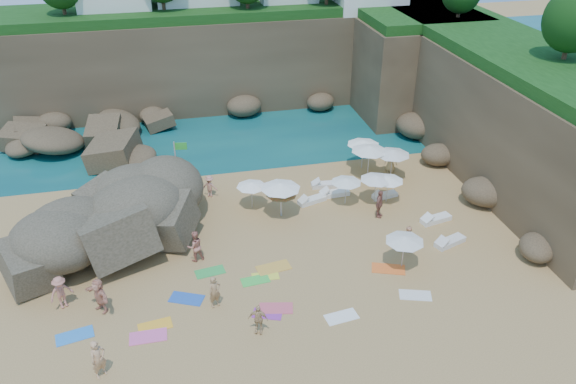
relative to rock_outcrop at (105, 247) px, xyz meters
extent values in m
plane|color=tan|center=(9.08, -2.49, 0.00)|extent=(120.00, 120.00, 0.00)
plane|color=#0C4751|center=(9.08, 27.51, 0.00)|extent=(120.00, 120.00, 0.00)
cube|color=brown|center=(11.08, 22.51, 4.00)|extent=(44.00, 8.00, 8.00)
cube|color=brown|center=(28.08, 5.51, 4.00)|extent=(8.00, 30.00, 8.00)
cube|color=brown|center=(26.08, 17.51, 4.00)|extent=(10.00, 12.00, 8.00)
sphere|color=#11380F|center=(29.08, 1.51, 11.20)|extent=(3.60, 3.60, 3.60)
cylinder|color=white|center=(-8.92, 27.51, 3.00)|extent=(0.10, 0.10, 6.00)
cylinder|color=white|center=(-7.42, 27.51, 3.00)|extent=(0.10, 0.10, 6.00)
cylinder|color=white|center=(-5.92, 27.51, 3.00)|extent=(0.10, 0.10, 6.00)
cylinder|color=silver|center=(4.59, 4.41, 2.14)|extent=(0.09, 0.09, 4.29)
cube|color=green|center=(5.01, 4.41, 3.94)|extent=(0.75, 0.15, 0.48)
cylinder|color=silver|center=(9.13, 2.48, 0.87)|extent=(0.05, 0.05, 1.75)
cone|color=white|center=(9.13, 2.48, 1.70)|extent=(1.96, 1.96, 0.30)
cylinder|color=silver|center=(15.19, 1.60, 0.89)|extent=(0.05, 0.05, 1.78)
cone|color=silver|center=(15.19, 1.60, 1.74)|extent=(2.00, 2.00, 0.30)
cylinder|color=silver|center=(17.91, 1.20, 0.90)|extent=(0.05, 0.05, 1.80)
cone|color=white|center=(17.91, 1.20, 1.76)|extent=(2.02, 2.02, 0.31)
cylinder|color=silver|center=(17.95, 6.22, 1.06)|extent=(0.06, 0.06, 2.11)
cone|color=white|center=(17.95, 6.22, 2.06)|extent=(2.37, 2.37, 0.36)
cylinder|color=silver|center=(19.36, 4.12, 1.08)|extent=(0.06, 0.06, 2.17)
cone|color=silver|center=(19.36, 4.12, 2.11)|extent=(2.43, 2.43, 0.37)
cylinder|color=silver|center=(10.73, 1.06, 1.12)|extent=(0.07, 0.07, 2.24)
cone|color=white|center=(10.73, 1.06, 2.19)|extent=(2.52, 2.52, 0.38)
cylinder|color=silver|center=(10.78, 1.03, 0.88)|extent=(0.05, 0.05, 1.76)
cone|color=#EC3C29|center=(10.78, 1.03, 1.71)|extent=(1.97, 1.97, 0.30)
cylinder|color=silver|center=(17.89, 4.80, 1.15)|extent=(0.07, 0.07, 2.30)
cone|color=white|center=(17.89, 4.80, 2.24)|extent=(2.58, 2.58, 0.39)
cylinder|color=silver|center=(17.13, 1.34, 0.94)|extent=(0.06, 0.06, 1.88)
cone|color=silver|center=(17.13, 1.34, 1.84)|extent=(2.11, 2.11, 0.32)
cylinder|color=silver|center=(16.16, -5.57, 0.95)|extent=(0.06, 0.06, 1.91)
cone|color=silver|center=(16.16, -5.57, 1.86)|extent=(2.14, 2.14, 0.33)
cube|color=white|center=(13.09, 2.22, 0.15)|extent=(2.03, 1.20, 0.30)
cube|color=white|center=(14.80, 2.75, 0.16)|extent=(2.04, 0.76, 0.31)
cube|color=silver|center=(18.04, 1.77, 0.14)|extent=(1.82, 0.91, 0.27)
cube|color=white|center=(14.56, 4.02, 0.15)|extent=(2.02, 0.80, 0.31)
cube|color=white|center=(20.06, -1.74, 0.16)|extent=(2.10, 1.08, 0.31)
cube|color=silver|center=(19.78, -4.20, 0.16)|extent=(2.11, 1.30, 0.31)
cube|color=#297CDB|center=(-1.02, -7.16, 0.02)|extent=(1.85, 1.18, 0.03)
cube|color=#E85A9F|center=(2.37, -7.99, 0.02)|extent=(1.75, 0.88, 0.03)
cube|color=#FAAB27|center=(2.70, -7.33, 0.01)|extent=(1.70, 1.01, 0.03)
cube|color=green|center=(5.73, -3.73, 0.01)|extent=(1.70, 1.02, 0.03)
cube|color=yellow|center=(8.62, -4.76, 0.01)|extent=(1.50, 0.81, 0.03)
cube|color=white|center=(11.68, -8.72, 0.01)|extent=(1.72, 1.02, 0.03)
cube|color=purple|center=(8.15, -7.71, 0.01)|extent=(1.62, 1.21, 0.03)
cube|color=red|center=(-1.44, -0.92, 0.02)|extent=(1.86, 1.17, 0.03)
cube|color=blue|center=(4.32, -5.66, 0.02)|extent=(1.94, 1.51, 0.03)
cube|color=#CE5062|center=(8.66, -7.40, 0.01)|extent=(1.82, 1.17, 0.03)
cube|color=orange|center=(15.37, -5.63, 0.02)|extent=(2.02, 1.49, 0.03)
cube|color=green|center=(8.02, -4.99, 0.01)|extent=(1.58, 0.89, 0.03)
cube|color=gold|center=(9.20, -4.13, 0.02)|extent=(1.99, 1.21, 0.03)
cube|color=silver|center=(15.90, -8.02, 0.01)|extent=(1.81, 1.29, 0.03)
imported|color=tan|center=(0.38, -9.89, 0.97)|extent=(0.84, 0.80, 1.94)
imported|color=#C47562|center=(5.09, -2.44, 0.95)|extent=(1.07, 0.92, 1.89)
imported|color=tan|center=(6.61, 4.49, 0.78)|extent=(1.08, 0.81, 1.55)
imported|color=#915748|center=(16.74, -0.43, 0.94)|extent=(1.02, 1.15, 1.87)
imported|color=tan|center=(19.79, 5.23, 0.90)|extent=(1.00, 0.77, 1.80)
imported|color=#A26751|center=(1.28, 4.19, 0.88)|extent=(1.68, 0.68, 1.77)
imported|color=#BC6F5E|center=(-1.72, -4.92, 0.24)|extent=(1.96, 2.17, 0.49)
imported|color=tan|center=(7.51, -8.84, 0.19)|extent=(1.44, 1.83, 0.39)
imported|color=tan|center=(0.15, -5.61, 0.25)|extent=(2.57, 2.55, 0.50)
imported|color=#A47C52|center=(5.73, -6.53, 0.21)|extent=(1.29, 1.89, 0.42)
imported|color=#ECAE86|center=(16.98, -4.41, 0.32)|extent=(1.65, 1.85, 0.64)
camera|label=1|loc=(4.49, -28.46, 19.17)|focal=35.00mm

